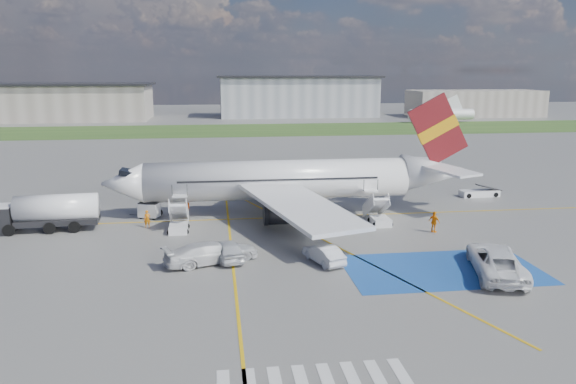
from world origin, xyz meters
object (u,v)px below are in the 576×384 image
car_silver_b (324,254)px  fuel_tanker (43,216)px  gpu_cart (149,211)px  van_white_b (212,249)px  airliner (292,179)px  van_white_a (496,256)px  belt_loader (480,193)px  car_silver_a (227,250)px

car_silver_b → fuel_tanker: bearing=-46.2°
fuel_tanker → gpu_cart: bearing=16.5°
fuel_tanker → gpu_cart: (8.85, 3.27, -0.66)m
fuel_tanker → van_white_b: (14.92, -10.56, -0.32)m
gpu_cart → car_silver_b: (14.37, -14.98, -0.02)m
fuel_tanker → car_silver_b: fuel_tanker is taller
airliner → fuel_tanker: 23.36m
van_white_a → van_white_b: van_white_a is taller
car_silver_b → van_white_b: 8.39m
airliner → belt_loader: size_ratio=7.73×
gpu_cart → van_white_a: (26.03, -18.68, 0.54)m
car_silver_a → van_white_a: size_ratio=0.69×
car_silver_a → airliner: bearing=-128.8°
car_silver_a → van_white_a: bearing=151.7°
gpu_cart → van_white_b: bearing=-46.7°
van_white_b → van_white_a: bearing=-124.2°
fuel_tanker → van_white_a: size_ratio=1.46×
car_silver_a → van_white_b: (-1.18, -0.56, 0.27)m
airliner → fuel_tanker: airliner is taller
car_silver_b → van_white_b: size_ratio=0.78×
airliner → belt_loader: 22.90m
belt_loader → car_silver_b: belt_loader is taller
car_silver_b → van_white_b: (-8.30, 1.15, 0.36)m
gpu_cart → van_white_a: 32.05m
belt_loader → gpu_cart: bearing=-174.6°
airliner → gpu_cart: 14.38m
gpu_cart → van_white_a: van_white_a is taller
car_silver_a → car_silver_b: car_silver_a is taller
airliner → gpu_cart: bearing=-178.0°
fuel_tanker → van_white_a: bearing=-27.6°
van_white_b → fuel_tanker: bearing=34.1°
belt_loader → car_silver_b: size_ratio=1.14×
fuel_tanker → car_silver_b: size_ratio=2.32×
airliner → car_silver_a: bearing=-116.5°
airliner → gpu_cart: airliner is taller
airliner → belt_loader: airliner is taller
gpu_cart → car_silver_b: 20.76m
car_silver_a → van_white_a: van_white_a is taller
airliner → car_silver_a: 15.62m
belt_loader → van_white_b: van_white_b is taller
airliner → van_white_a: 22.68m
car_silver_b → van_white_a: size_ratio=0.63×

